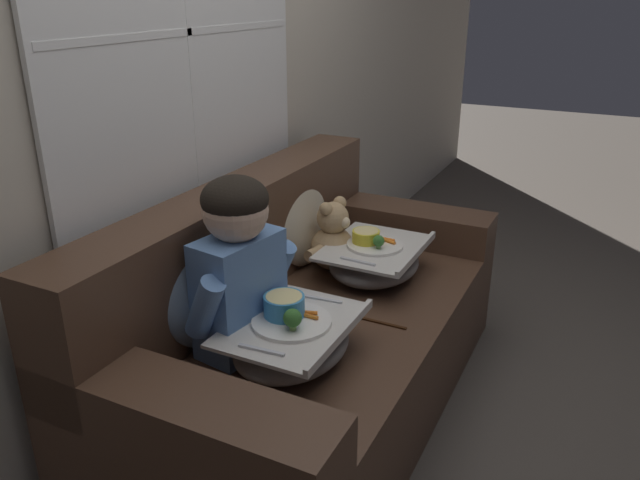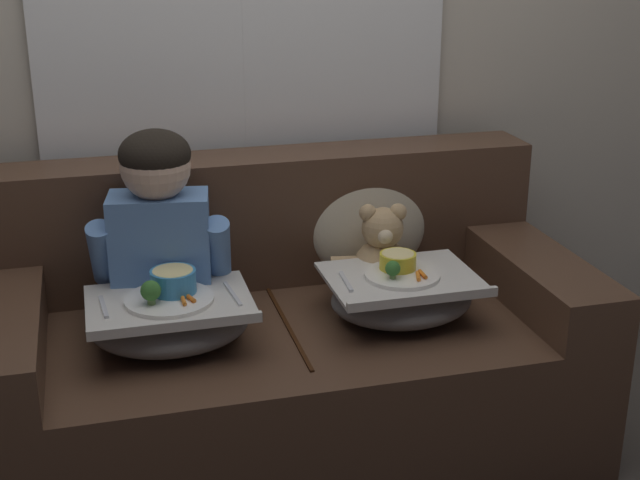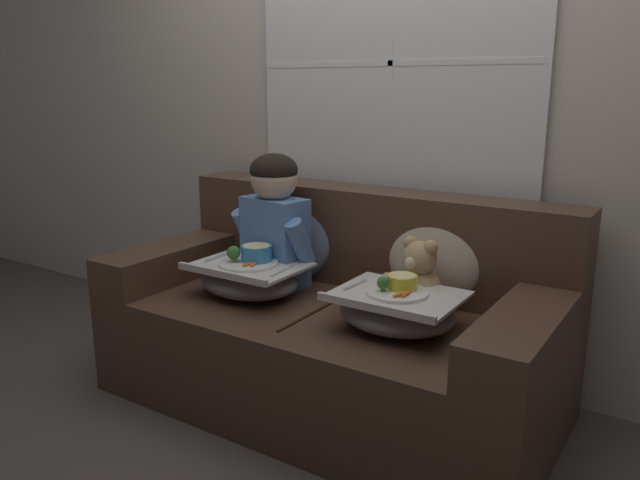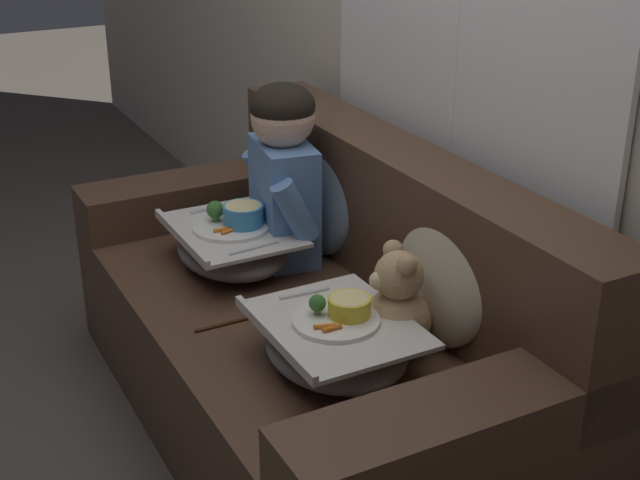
% 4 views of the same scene
% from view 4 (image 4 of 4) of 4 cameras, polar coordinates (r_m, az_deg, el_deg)
% --- Properties ---
extents(ground_plane, '(14.00, 14.00, 0.00)m').
position_cam_4_polar(ground_plane, '(2.86, -0.98, -11.79)').
color(ground_plane, '#4C443D').
extents(couch, '(1.81, 0.90, 0.85)m').
position_cam_4_polar(couch, '(2.71, 0.14, -6.10)').
color(couch, '#4C3323').
rests_on(couch, ground_plane).
extents(throw_pillow_behind_child, '(0.43, 0.21, 0.44)m').
position_cam_4_polar(throw_pillow_behind_child, '(2.93, 0.36, 3.22)').
color(throw_pillow_behind_child, slate).
rests_on(throw_pillow_behind_child, couch).
extents(throw_pillow_behind_teddy, '(0.41, 0.20, 0.43)m').
position_cam_4_polar(throw_pillow_behind_teddy, '(2.40, 8.12, -1.95)').
color(throw_pillow_behind_teddy, '#C1B293').
rests_on(throw_pillow_behind_teddy, couch).
extents(child_figure, '(0.43, 0.22, 0.58)m').
position_cam_4_polar(child_figure, '(2.83, -2.37, 4.87)').
color(child_figure, '#5B84BC').
rests_on(child_figure, couch).
extents(teddy_bear, '(0.33, 0.23, 0.30)m').
position_cam_4_polar(teddy_bear, '(2.35, 4.91, -4.37)').
color(teddy_bear, tan).
rests_on(teddy_bear, couch).
extents(lap_tray_child, '(0.46, 0.35, 0.21)m').
position_cam_4_polar(lap_tray_child, '(2.85, -5.63, -0.29)').
color(lap_tray_child, slate).
rests_on(lap_tray_child, child_figure).
extents(lap_tray_teddy, '(0.45, 0.36, 0.20)m').
position_cam_4_polar(lap_tray_teddy, '(2.30, 1.01, -6.60)').
color(lap_tray_teddy, slate).
rests_on(lap_tray_teddy, teddy_bear).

